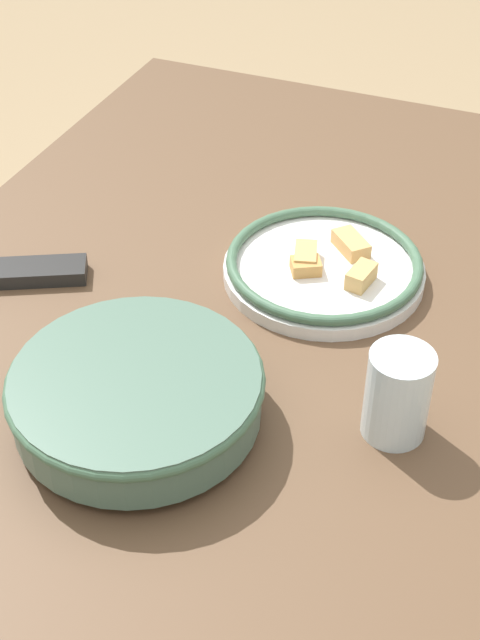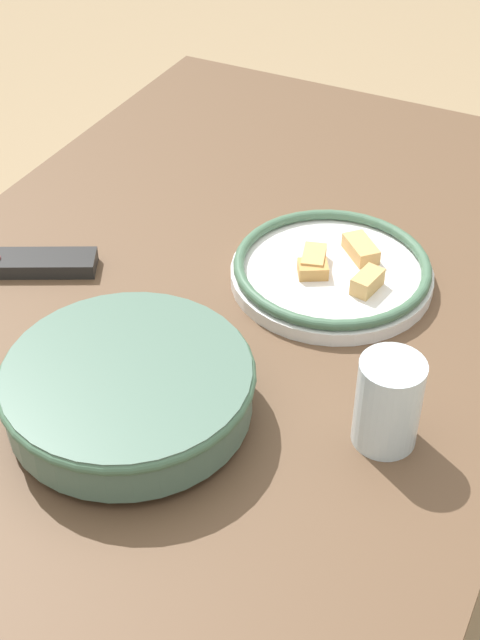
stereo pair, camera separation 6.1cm
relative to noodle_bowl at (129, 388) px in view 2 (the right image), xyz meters
The scene contains 5 objects.
dining_table 0.22m from the noodle_bowl, ahead, with size 1.40×0.82×0.76m.
noodle_bowl is the anchor object (origin of this frame).
food_plate 0.34m from the noodle_bowl, 17.82° to the right, with size 0.26×0.26×0.04m.
tv_remote 0.31m from the noodle_bowl, 55.98° to the left, with size 0.11×0.16×0.02m.
drinking_glass 0.27m from the noodle_bowl, 70.63° to the right, with size 0.07×0.07×0.11m.
Camera 2 is at (-0.74, -0.42, 1.46)m, focal length 50.00 mm.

